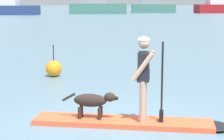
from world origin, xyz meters
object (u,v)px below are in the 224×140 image
paddleboard (135,122)px  moored_boat_port (7,6)px  moored_boat_far_starboard (97,6)px  marker_buoy (54,68)px  dog (93,101)px  person_paddler (144,73)px  moored_boat_center (152,6)px  moored_boat_outer (222,5)px

paddleboard → moored_boat_port: bearing=94.8°
moored_boat_far_starboard → paddleboard: bearing=-99.2°
paddleboard → marker_buoy: marker_buoy is taller
dog → moored_boat_far_starboard: (11.32, 65.14, 0.95)m
person_paddler → moored_boat_far_starboard: size_ratio=0.14×
dog → moored_boat_center: moored_boat_center is taller
person_paddler → paddleboard: bearing=159.7°
moored_boat_port → moored_boat_center: (27.45, 5.27, -0.12)m
moored_boat_outer → moored_boat_port: bearing=-177.5°
person_paddler → moored_boat_center: size_ratio=0.15×
paddleboard → moored_boat_center: bearing=72.1°
moored_boat_port → moored_boat_far_starboard: size_ratio=0.96×
dog → moored_boat_center: bearing=71.4°
person_paddler → moored_boat_center: bearing=72.2°
paddleboard → moored_boat_center: moored_boat_center is taller
marker_buoy → dog: bearing=-85.1°
moored_boat_center → moored_boat_outer: 13.64m
dog → moored_boat_outer: 74.12m
moored_boat_port → marker_buoy: moored_boat_port is taller
moored_boat_port → moored_boat_center: bearing=10.9°
person_paddler → moored_boat_center: 71.97m
marker_buoy → moored_boat_outer: bearing=58.5°
moored_boat_center → marker_buoy: bearing=-110.3°
paddleboard → moored_boat_far_starboard: (10.56, 65.43, 1.35)m
paddleboard → dog: (-0.77, 0.28, 0.40)m
person_paddler → marker_buoy: person_paddler is taller
moored_boat_far_starboard → moored_boat_outer: bearing=-1.0°
paddleboard → moored_boat_port: 63.45m
moored_boat_port → moored_boat_far_starboard: 16.04m
moored_boat_port → moored_boat_far_starboard: (15.89, 2.22, -0.10)m
moored_boat_far_starboard → moored_boat_center: 11.96m
dog → moored_boat_far_starboard: bearing=80.1°
moored_boat_port → moored_boat_outer: size_ratio=0.95×
moored_boat_far_starboard → marker_buoy: size_ratio=10.99×
moored_boat_outer → dog: bearing=-119.1°
dog → moored_boat_port: size_ratio=0.10×
moored_boat_outer → paddleboard: bearing=-118.5°
dog → moored_boat_far_starboard: 66.13m
person_paddler → moored_boat_far_starboard: 66.31m
moored_boat_center → person_paddler: bearing=-107.8°
moored_boat_far_starboard → moored_boat_center: moored_boat_far_starboard is taller
dog → moored_boat_port: moored_boat_port is taller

